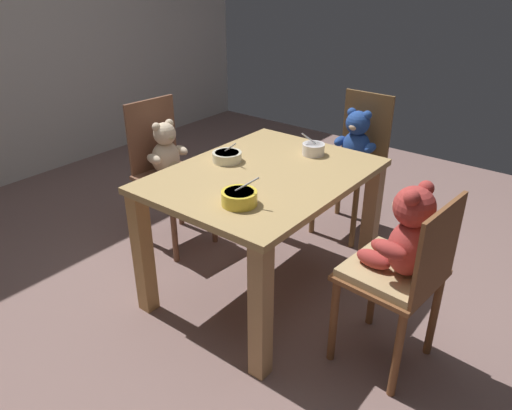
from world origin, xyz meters
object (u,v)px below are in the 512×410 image
teddy_chair_near_front (404,253)px  dining_table (264,197)px  teddy_chair_far_center (167,161)px  teddy_chair_near_right (355,150)px  porridge_bowl_yellow_near_left (239,198)px  porridge_bowl_white_near_right (313,149)px  porridge_bowl_cream_far_center (227,156)px

teddy_chair_near_front → dining_table: bearing=-1.3°
teddy_chair_near_front → teddy_chair_far_center: teddy_chair_far_center is taller
teddy_chair_near_right → porridge_bowl_yellow_near_left: teddy_chair_near_right is taller
teddy_chair_near_right → porridge_bowl_white_near_right: (-0.58, -0.03, 0.18)m
porridge_bowl_yellow_near_left → teddy_chair_near_right: bearing=4.6°
teddy_chair_near_front → porridge_bowl_white_near_right: bearing=-26.9°
dining_table → teddy_chair_near_right: teddy_chair_near_right is taller
teddy_chair_near_front → porridge_bowl_white_near_right: 0.87m
teddy_chair_near_front → porridge_bowl_cream_far_center: bearing=0.1°
dining_table → porridge_bowl_white_near_right: porridge_bowl_white_near_right is taller
teddy_chair_near_right → teddy_chair_far_center: (-0.87, 0.83, -0.01)m
dining_table → teddy_chair_near_front: bearing=-96.0°
porridge_bowl_cream_far_center → teddy_chair_far_center: bearing=82.4°
teddy_chair_near_right → teddy_chair_far_center: 1.20m
teddy_chair_far_center → porridge_bowl_cream_far_center: (-0.07, -0.56, 0.19)m
porridge_bowl_cream_far_center → porridge_bowl_yellow_near_left: porridge_bowl_yellow_near_left is taller
porridge_bowl_white_near_right → porridge_bowl_yellow_near_left: (-0.72, -0.07, 0.00)m
teddy_chair_near_right → porridge_bowl_cream_far_center: bearing=-15.9°
teddy_chair_near_front → porridge_bowl_white_near_right: size_ratio=7.34×
teddy_chair_near_front → teddy_chair_near_right: 1.28m
dining_table → porridge_bowl_white_near_right: bearing=-9.4°
porridge_bowl_white_near_right → porridge_bowl_yellow_near_left: 0.72m
dining_table → porridge_bowl_yellow_near_left: size_ratio=6.94×
porridge_bowl_white_near_right → porridge_bowl_yellow_near_left: porridge_bowl_yellow_near_left is taller
teddy_chair_near_front → porridge_bowl_yellow_near_left: bearing=26.8°
teddy_chair_near_right → porridge_bowl_yellow_near_left: 1.31m
dining_table → teddy_chair_far_center: (0.08, 0.81, -0.03)m
teddy_chair_near_front → teddy_chair_far_center: bearing=-0.9°
teddy_chair_near_front → porridge_bowl_yellow_near_left: teddy_chair_near_front is taller
teddy_chair_far_center → porridge_bowl_yellow_near_left: size_ratio=5.58×
porridge_bowl_cream_far_center → porridge_bowl_yellow_near_left: size_ratio=0.99×
porridge_bowl_white_near_right → porridge_bowl_yellow_near_left: size_ratio=0.75×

